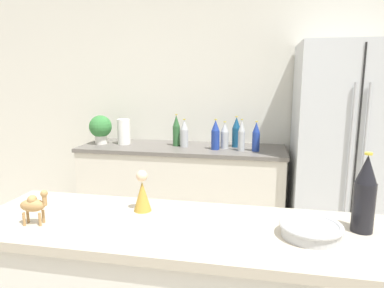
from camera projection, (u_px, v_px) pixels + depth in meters
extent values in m
cube|color=silver|center=(222.00, 105.00, 3.45)|extent=(8.00, 0.06, 2.55)
cube|color=silver|center=(182.00, 193.00, 3.35)|extent=(1.91, 0.60, 0.86)
cube|color=#66605B|center=(182.00, 148.00, 3.27)|extent=(1.94, 0.63, 0.03)
cube|color=silver|center=(345.00, 152.00, 2.92)|extent=(0.85, 0.69, 1.82)
cube|color=black|center=(356.00, 162.00, 2.59)|extent=(0.01, 0.01, 1.75)
cylinder|color=#B2B5BA|center=(350.00, 150.00, 2.57)|extent=(0.02, 0.02, 1.00)
cylinder|color=#B2B5BA|center=(364.00, 151.00, 2.55)|extent=(0.02, 0.02, 1.00)
cube|color=#B7AD99|center=(194.00, 230.00, 1.28)|extent=(1.72, 0.51, 0.03)
cylinder|color=silver|center=(101.00, 139.00, 3.39)|extent=(0.12, 0.12, 0.09)
sphere|color=#387F3D|center=(100.00, 126.00, 3.37)|extent=(0.22, 0.22, 0.22)
cylinder|color=white|center=(124.00, 132.00, 3.36)|extent=(0.12, 0.12, 0.25)
cylinder|color=#B2B7BC|center=(225.00, 140.00, 3.16)|extent=(0.07, 0.07, 0.16)
cone|color=#B2B7BC|center=(225.00, 127.00, 3.14)|extent=(0.07, 0.07, 0.09)
cylinder|color=gold|center=(225.00, 122.00, 3.13)|extent=(0.03, 0.03, 0.01)
cylinder|color=navy|center=(236.00, 137.00, 3.22)|extent=(0.08, 0.08, 0.18)
cone|color=navy|center=(237.00, 122.00, 3.20)|extent=(0.08, 0.08, 0.10)
cylinder|color=gold|center=(237.00, 117.00, 3.19)|extent=(0.03, 0.03, 0.01)
cylinder|color=#B2B7BC|center=(184.00, 138.00, 3.23)|extent=(0.08, 0.08, 0.17)
cone|color=#B2B7BC|center=(184.00, 125.00, 3.21)|extent=(0.07, 0.07, 0.09)
cylinder|color=gold|center=(184.00, 119.00, 3.20)|extent=(0.03, 0.03, 0.01)
cylinder|color=navy|center=(215.00, 140.00, 3.11)|extent=(0.08, 0.08, 0.17)
cone|color=navy|center=(216.00, 125.00, 3.08)|extent=(0.07, 0.07, 0.10)
cylinder|color=gold|center=(216.00, 119.00, 3.07)|extent=(0.03, 0.03, 0.01)
cylinder|color=#2D6033|center=(176.00, 136.00, 3.28)|extent=(0.07, 0.07, 0.19)
cone|color=#2D6033|center=(176.00, 121.00, 3.25)|extent=(0.07, 0.07, 0.11)
cylinder|color=gold|center=(176.00, 115.00, 3.24)|extent=(0.02, 0.02, 0.01)
cylinder|color=navy|center=(256.00, 142.00, 3.03)|extent=(0.07, 0.07, 0.17)
cone|color=navy|center=(256.00, 127.00, 3.01)|extent=(0.06, 0.06, 0.09)
cylinder|color=gold|center=(257.00, 121.00, 3.00)|extent=(0.02, 0.02, 0.01)
cylinder|color=#B2B7BC|center=(241.00, 141.00, 3.04)|extent=(0.06, 0.06, 0.18)
cone|color=#B2B7BC|center=(242.00, 126.00, 3.02)|extent=(0.06, 0.06, 0.10)
cylinder|color=gold|center=(242.00, 119.00, 3.01)|extent=(0.02, 0.02, 0.01)
cylinder|color=black|center=(363.00, 207.00, 1.22)|extent=(0.08, 0.08, 0.18)
cone|color=black|center=(367.00, 169.00, 1.19)|extent=(0.07, 0.07, 0.10)
cylinder|color=gold|center=(369.00, 154.00, 1.18)|extent=(0.03, 0.03, 0.01)
cylinder|color=#B7BABF|center=(311.00, 231.00, 1.19)|extent=(0.20, 0.20, 0.04)
torus|color=#B7BABF|center=(311.00, 225.00, 1.18)|extent=(0.22, 0.22, 0.02)
ellipsoid|color=#A87F4C|center=(33.00, 205.00, 1.28)|extent=(0.10, 0.06, 0.05)
sphere|color=#A87F4C|center=(32.00, 200.00, 1.28)|extent=(0.04, 0.04, 0.04)
cylinder|color=#A87F4C|center=(45.00, 199.00, 1.27)|extent=(0.02, 0.02, 0.05)
sphere|color=#A87F4C|center=(44.00, 194.00, 1.27)|extent=(0.03, 0.03, 0.03)
cylinder|color=#A87F4C|center=(43.00, 216.00, 1.30)|extent=(0.01, 0.01, 0.05)
cylinder|color=#A87F4C|center=(40.00, 219.00, 1.27)|extent=(0.01, 0.01, 0.05)
cylinder|color=#A87F4C|center=(28.00, 216.00, 1.30)|extent=(0.01, 0.01, 0.05)
cylinder|color=#A87F4C|center=(24.00, 219.00, 1.28)|extent=(0.01, 0.01, 0.05)
cone|color=#B28933|center=(142.00, 196.00, 1.42)|extent=(0.07, 0.07, 0.13)
sphere|color=beige|center=(142.00, 176.00, 1.40)|extent=(0.05, 0.05, 0.05)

